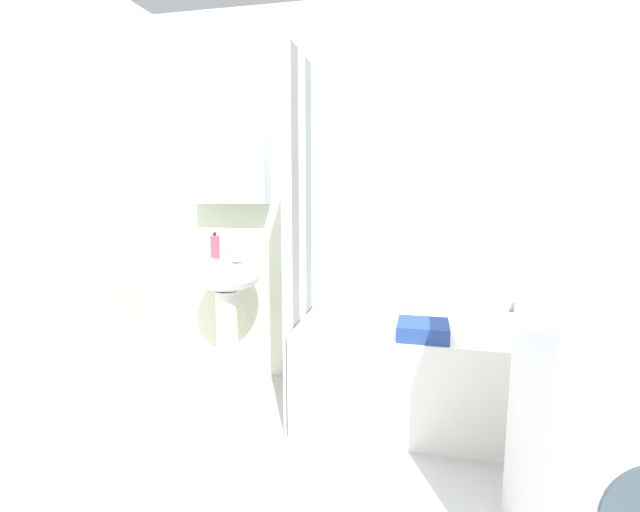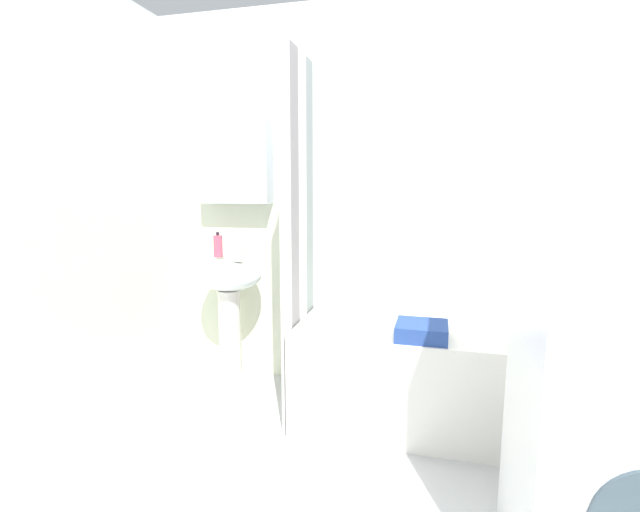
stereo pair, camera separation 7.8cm
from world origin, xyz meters
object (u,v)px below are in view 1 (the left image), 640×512
soap_dispenser (215,246)px  body_wash_bottle (547,302)px  conditioner_bottle (564,301)px  towel_folded (423,330)px  toothbrush_cup (236,253)px  bathtub (441,373)px  shampoo_bottle (523,303)px  washer_dryer_stack (631,345)px  sink (226,294)px

soap_dispenser → body_wash_bottle: (2.02, 0.03, -0.27)m
soap_dispenser → conditioner_bottle: soap_dispenser is taller
conditioner_bottle → towel_folded: (-0.78, -0.52, -0.06)m
toothbrush_cup → conditioner_bottle: size_ratio=0.48×
bathtub → shampoo_bottle: size_ratio=9.97×
shampoo_bottle → washer_dryer_stack: bearing=-88.0°
sink → shampoo_bottle: (1.79, 0.13, 0.01)m
conditioner_bottle → body_wash_bottle: size_ratio=1.07×
shampoo_bottle → washer_dryer_stack: 1.27m
sink → body_wash_bottle: sink is taller
bathtub → body_wash_bottle: bearing=25.8°
bathtub → shampoo_bottle: bearing=32.8°
bathtub → conditioner_bottle: bearing=23.8°
body_wash_bottle → towel_folded: (-0.69, -0.51, -0.05)m
towel_folded → toothbrush_cup: bearing=162.2°
body_wash_bottle → shampoo_bottle: (-0.12, 0.01, -0.02)m
sink → shampoo_bottle: bearing=4.0°
bathtub → washer_dryer_stack: bearing=-62.4°
body_wash_bottle → towel_folded: 0.86m
sink → towel_folded: bearing=-17.9°
toothbrush_cup → washer_dryer_stack: bearing=-32.1°
toothbrush_cup → towel_folded: size_ratio=0.40×
sink → body_wash_bottle: 1.92m
sink → towel_folded: size_ratio=3.31×
conditioner_bottle → body_wash_bottle: 0.09m
shampoo_bottle → washer_dryer_stack: (0.04, -1.25, 0.19)m
toothbrush_cup → towel_folded: bearing=-17.8°
soap_dispenser → conditioner_bottle: (2.11, 0.05, -0.26)m
sink → shampoo_bottle: 1.80m
sink → toothbrush_cup: 0.29m
body_wash_bottle → bathtub: bearing=-154.2°
body_wash_bottle → towel_folded: bearing=-143.8°
sink → soap_dispenser: size_ratio=4.96×
shampoo_bottle → towel_folded: shampoo_bottle is taller
body_wash_bottle → washer_dryer_stack: (-0.08, -1.24, 0.17)m
toothbrush_cup → bathtub: bearing=-6.3°
washer_dryer_stack → soap_dispenser: bearing=148.1°
toothbrush_cup → washer_dryer_stack: size_ratio=0.06×
body_wash_bottle → sink: bearing=-176.7°
soap_dispenser → sink: bearing=-37.3°
conditioner_bottle → body_wash_bottle: (-0.09, -0.02, -0.01)m
bathtub → sink: bearing=172.7°
bathtub → towel_folded: size_ratio=6.18×
washer_dryer_stack → body_wash_bottle: bearing=86.2°
sink → bathtub: size_ratio=0.54×
sink → toothbrush_cup: toothbrush_cup is taller
bathtub → towel_folded: 0.40m
soap_dispenser → towel_folded: size_ratio=0.67×
sink → shampoo_bottle: sink is taller
sink → conditioner_bottle: 2.01m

